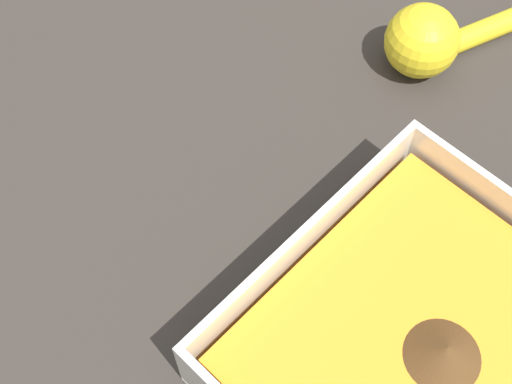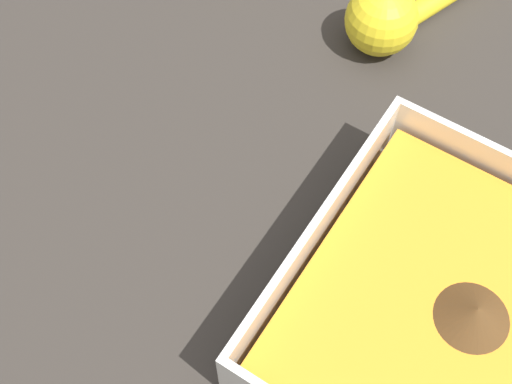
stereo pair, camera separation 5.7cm
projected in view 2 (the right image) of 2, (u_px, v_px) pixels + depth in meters
The scene contains 3 objects.
ground_plane at pixel (413, 298), 0.57m from camera, with size 4.00×4.00×0.00m, color #332D28.
square_dish at pixel (463, 328), 0.53m from camera, with size 0.26×0.26×0.07m.
lemon_squeezer at pixel (395, 14), 0.68m from camera, with size 0.21×0.11×0.07m.
Camera 2 is at (0.25, 0.01, 0.53)m, focal length 50.00 mm.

